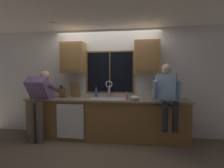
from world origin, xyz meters
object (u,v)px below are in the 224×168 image
Objects in this scene: person_standing at (40,98)px; bottle_green_glass at (96,93)px; person_sitting_on_counter at (167,93)px; soap_dispenser at (127,97)px; knife_block at (62,93)px; cutting_board at (75,90)px; bottle_tall_clear at (109,93)px; mixing_bowl at (135,98)px.

person_standing is 1.27m from bottle_green_glass.
person_sitting_on_counter is 7.14× the size of soap_dispenser.
knife_block is at bearing 171.84° from person_sitting_on_counter.
person_sitting_on_counter is 3.56× the size of cutting_board.
person_sitting_on_counter is 4.61× the size of bottle_tall_clear.
mixing_bowl is 0.18m from soap_dispenser.
mixing_bowl is at bearing 1.35° from soap_dispenser.
person_sitting_on_counter reaches higher than bottle_tall_clear.
person_standing is 7.53× the size of mixing_bowl.
soap_dispenser is (1.90, 0.19, 0.03)m from person_standing.
person_sitting_on_counter is at bearing -13.55° from mixing_bowl.
bottle_green_glass is at bearing 12.17° from knife_block.
soap_dispenser is at bearing 169.70° from person_sitting_on_counter.
bottle_green_glass reaches higher than soap_dispenser.
knife_block is 1.21× the size of bottle_green_glass.
soap_dispenser is 0.65× the size of bottle_tall_clear.
person_standing is 1.56m from bottle_tall_clear.
person_standing is 5.86× the size of bottle_green_glass.
person_sitting_on_counter is at bearing -8.16° from knife_block.
bottle_tall_clear is (-1.25, 0.51, -0.07)m from person_sitting_on_counter.
bottle_tall_clear is at bearing 140.60° from soap_dispenser.
knife_block is 1.73m from mixing_bowl.
person_sitting_on_counter is 2.38m from knife_block.
bottle_green_glass reaches higher than mixing_bowl.
mixing_bowl is at bearing -6.14° from knife_block.
mixing_bowl is at bearing 166.45° from person_sitting_on_counter.
person_sitting_on_counter is at bearing -13.02° from cutting_board.
knife_block is 1.55m from soap_dispenser.
person_sitting_on_counter is at bearing -22.11° from bottle_tall_clear.
person_standing is 4.39× the size of cutting_board.
bottle_green_glass is at bearing 154.55° from soap_dispenser.
knife_block is at bearing -151.02° from cutting_board.
bottle_tall_clear is at bearing 20.64° from person_standing.
cutting_board is at bearing -178.21° from bottle_tall_clear.
mixing_bowl is (2.08, 0.19, 0.01)m from person_standing.
bottle_green_glass is at bearing 162.09° from person_sitting_on_counter.
mixing_bowl is 0.72m from bottle_tall_clear.
knife_block is (-2.35, 0.34, -0.08)m from person_sitting_on_counter.
person_sitting_on_counter reaches higher than person_standing.
mixing_bowl is 0.78× the size of bottle_green_glass.
knife_block reaches higher than soap_dispenser.
knife_block is at bearing 46.42° from person_standing.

